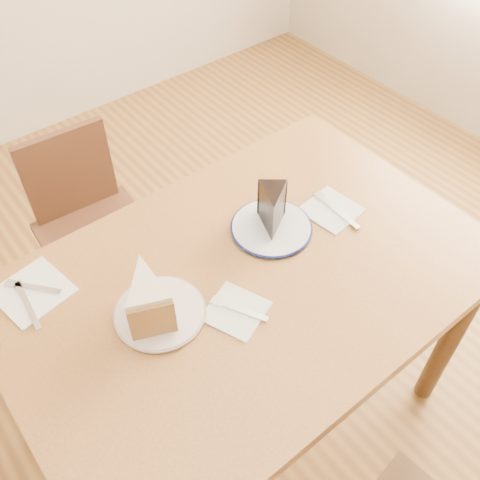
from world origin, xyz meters
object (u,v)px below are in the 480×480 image
Objects in this scene: carrot_cake at (147,295)px; chair_far at (92,225)px; plate_navy at (271,228)px; chocolate_cake at (272,212)px; table at (248,298)px; plate_cream at (160,313)px.

chair_far is at bearing 102.13° from carrot_cake.
chocolate_cake is (-0.00, -0.00, 0.06)m from plate_navy.
chocolate_cake is at bearing 29.07° from table.
chocolate_cake is (0.39, 0.02, 0.00)m from carrot_cake.
chocolate_cake reaches higher than table.
chair_far is 0.80m from carrot_cake.
chocolate_cake is (0.14, 0.08, 0.16)m from table.
plate_cream reaches higher than table.
plate_cream is (-0.12, -0.70, 0.34)m from chair_far.
plate_navy is at bearing 26.57° from carrot_cake.
plate_cream is at bearing -38.00° from carrot_cake.
carrot_cake is at bearing 119.12° from plate_cream.
plate_navy is 0.40m from carrot_cake.
plate_cream is 0.39m from chocolate_cake.
plate_navy reaches higher than table.
table is 0.30m from carrot_cake.
table is 11.12× the size of chocolate_cake.
plate_navy is (0.14, 0.08, 0.10)m from table.
plate_cream is at bearing -172.95° from plate_navy.
carrot_cake is 0.39m from chocolate_cake.
plate_cream is (-0.24, 0.03, 0.10)m from table.
chair_far is at bearing 80.53° from plate_cream.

